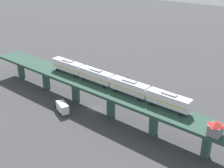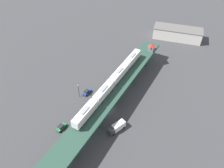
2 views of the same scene
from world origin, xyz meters
TOP-DOWN VIEW (x-y plane):
  - ground_plane at (0.00, 0.00)m, footprint 400.00×400.00m
  - elevated_viaduct at (-0.02, -0.19)m, footprint 19.29×92.35m
  - subway_train at (-0.71, 5.86)m, footprint 8.72×49.78m
  - signal_hut at (7.00, 38.22)m, footprint 3.58×3.58m
  - street_car_blue at (-12.84, 5.81)m, footprint 2.46×4.62m
  - street_car_green at (-12.90, -15.14)m, footprint 2.55×4.65m
  - delivery_truck at (6.88, -7.57)m, footprint 5.35×7.42m
  - street_lamp at (-14.97, 2.81)m, footprint 0.44×0.44m
  - warehouse_building at (15.37, 70.55)m, footprint 29.37×12.77m

SIDE VIEW (x-z plane):
  - ground_plane at x=0.00m, z-range 0.00..0.00m
  - street_car_blue at x=-12.84m, z-range -0.01..1.88m
  - street_car_green at x=-12.90m, z-range -0.01..1.88m
  - delivery_truck at x=6.88m, z-range 0.16..3.36m
  - warehouse_building at x=15.37m, z-range 0.01..6.81m
  - street_lamp at x=-14.97m, z-range 0.64..7.58m
  - elevated_viaduct at x=-0.02m, z-range 2.95..11.21m
  - signal_hut at x=7.00m, z-range 8.36..11.76m
  - subway_train at x=-0.71m, z-range 8.58..13.03m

